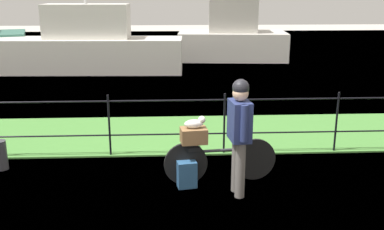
% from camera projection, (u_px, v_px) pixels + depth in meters
% --- Properties ---
extents(ground_plane, '(60.00, 60.00, 0.00)m').
position_uv_depth(ground_plane, '(167.00, 213.00, 5.89)').
color(ground_plane, '#B2ADA3').
extents(grass_strip, '(27.00, 2.40, 0.03)m').
position_uv_depth(grass_strip, '(168.00, 134.00, 9.00)').
color(grass_strip, '#478438').
rests_on(grass_strip, ground).
extents(harbor_water, '(30.00, 30.00, 0.00)m').
position_uv_depth(harbor_water, '(168.00, 72.00, 15.66)').
color(harbor_water, '#60849E').
rests_on(harbor_water, ground).
extents(iron_fence, '(18.04, 0.04, 1.11)m').
position_uv_depth(iron_fence, '(167.00, 120.00, 7.73)').
color(iron_fence, black).
rests_on(iron_fence, ground).
extents(bicycle_main, '(1.72, 0.27, 0.66)m').
position_uv_depth(bicycle_main, '(219.00, 160.00, 6.73)').
color(bicycle_main, black).
rests_on(bicycle_main, ground).
extents(wooden_crate, '(0.41, 0.32, 0.22)m').
position_uv_depth(wooden_crate, '(194.00, 135.00, 6.55)').
color(wooden_crate, brown).
rests_on(wooden_crate, bicycle_main).
extents(terrier_dog, '(0.32, 0.17, 0.18)m').
position_uv_depth(terrier_dog, '(195.00, 123.00, 6.50)').
color(terrier_dog, silver).
rests_on(terrier_dog, wooden_crate).
extents(cyclist_person, '(0.31, 0.54, 1.68)m').
position_uv_depth(cyclist_person, '(239.00, 127.00, 6.15)').
color(cyclist_person, slate).
rests_on(cyclist_person, ground).
extents(backpack_on_paving, '(0.31, 0.23, 0.40)m').
position_uv_depth(backpack_on_paving, '(187.00, 174.00, 6.59)').
color(backpack_on_paving, '#28517A').
rests_on(backpack_on_paving, ground).
extents(mooring_bollard, '(0.20, 0.20, 0.49)m').
position_uv_depth(mooring_bollard, '(1.00, 155.00, 7.23)').
color(mooring_bollard, '#38383D').
rests_on(mooring_bollard, ground).
extents(moored_boat_near, '(4.49, 2.57, 4.13)m').
position_uv_depth(moored_boat_near, '(232.00, 37.00, 18.17)').
color(moored_boat_near, silver).
rests_on(moored_boat_near, ground).
extents(moored_boat_mid, '(6.53, 1.88, 3.92)m').
position_uv_depth(moored_boat_mid, '(89.00, 47.00, 15.44)').
color(moored_boat_mid, silver).
rests_on(moored_boat_mid, ground).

